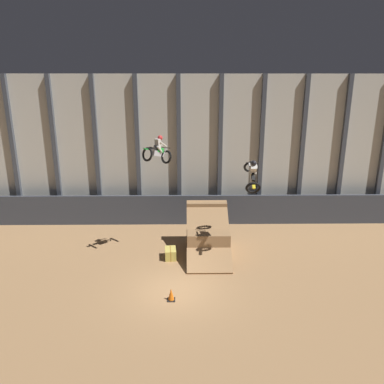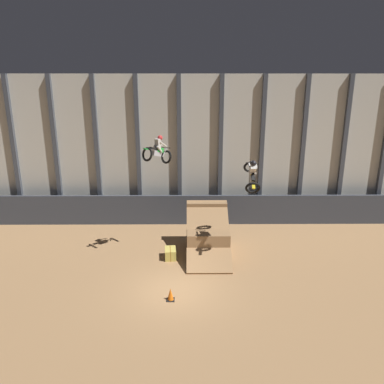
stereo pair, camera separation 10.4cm
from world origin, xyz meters
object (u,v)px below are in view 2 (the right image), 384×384
object	(u,v)px
dirt_ramp	(207,235)
rider_bike_left_air	(158,151)
rider_bike_right_air	(252,174)
hay_bale_trackside	(170,253)
traffic_cone_near_ramp	(170,294)

from	to	relation	value
dirt_ramp	rider_bike_left_air	distance (m)	5.67
rider_bike_left_air	rider_bike_right_air	size ratio (longest dim) A/B	0.93
rider_bike_right_air	hay_bale_trackside	distance (m)	6.46
traffic_cone_near_ramp	dirt_ramp	bearing A→B (deg)	69.71
dirt_ramp	hay_bale_trackside	xyz separation A→B (m)	(-2.09, -0.97, -0.67)
hay_bale_trackside	dirt_ramp	bearing A→B (deg)	24.90
dirt_ramp	rider_bike_left_air	world-z (taller)	rider_bike_left_air
rider_bike_left_air	traffic_cone_near_ramp	xyz separation A→B (m)	(0.80, -4.58, -5.64)
rider_bike_left_air	traffic_cone_near_ramp	world-z (taller)	rider_bike_left_air
dirt_ramp	hay_bale_trackside	size ratio (longest dim) A/B	4.38
dirt_ramp	rider_bike_left_air	xyz separation A→B (m)	(-2.69, -0.52, 4.97)
rider_bike_left_air	rider_bike_right_air	world-z (taller)	rider_bike_left_air
rider_bike_right_air	dirt_ramp	bearing A→B (deg)	134.91
traffic_cone_near_ramp	hay_bale_trackside	size ratio (longest dim) A/B	0.61
dirt_ramp	hay_bale_trackside	world-z (taller)	dirt_ramp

